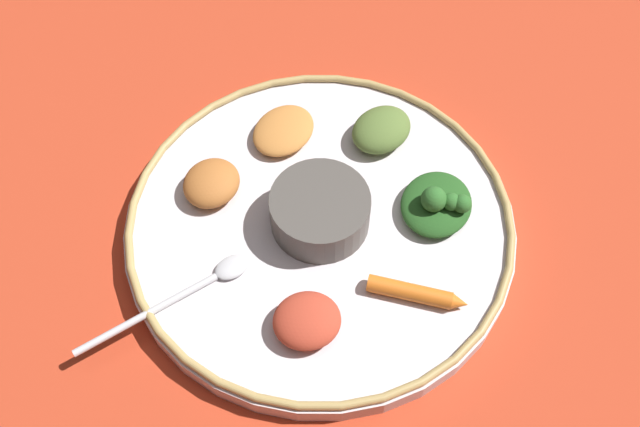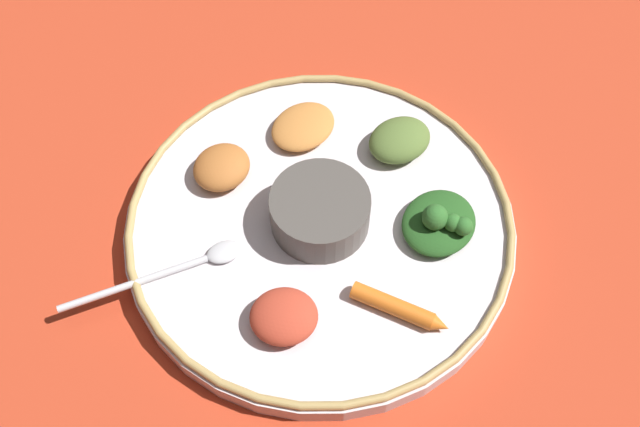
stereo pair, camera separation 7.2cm
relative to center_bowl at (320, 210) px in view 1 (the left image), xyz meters
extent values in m
plane|color=#B7381E|center=(0.00, 0.00, -0.04)|extent=(2.40, 2.40, 0.00)
cylinder|color=silver|center=(0.00, 0.00, -0.03)|extent=(0.39, 0.39, 0.02)
torus|color=tan|center=(0.00, 0.00, -0.02)|extent=(0.38, 0.38, 0.01)
cylinder|color=#4C4742|center=(0.00, 0.00, 0.00)|extent=(0.10, 0.10, 0.04)
cylinder|color=#99471E|center=(0.00, 0.00, 0.02)|extent=(0.09, 0.09, 0.01)
ellipsoid|color=silver|center=(-0.10, -0.03, -0.02)|extent=(0.04, 0.03, 0.01)
cylinder|color=silver|center=(-0.18, -0.05, -0.02)|extent=(0.14, 0.05, 0.01)
ellipsoid|color=#23511E|center=(0.11, -0.02, -0.01)|extent=(0.10, 0.11, 0.02)
sphere|color=#2D6628|center=(0.12, -0.03, 0.00)|extent=(0.02, 0.02, 0.02)
sphere|color=#2D6628|center=(0.11, -0.02, 0.01)|extent=(0.03, 0.03, 0.03)
sphere|color=#2D6628|center=(0.13, -0.04, 0.00)|extent=(0.02, 0.02, 0.02)
cylinder|color=orange|center=(0.06, -0.10, -0.01)|extent=(0.08, 0.05, 0.02)
cone|color=orange|center=(0.10, -0.13, -0.01)|extent=(0.02, 0.02, 0.01)
ellipsoid|color=#B73D28|center=(-0.04, -0.10, -0.01)|extent=(0.06, 0.06, 0.03)
ellipsoid|color=#C67A38|center=(-0.01, 0.11, -0.01)|extent=(0.09, 0.09, 0.02)
ellipsoid|color=#B2662D|center=(-0.09, 0.07, -0.01)|extent=(0.08, 0.08, 0.03)
ellipsoid|color=#567033|center=(0.09, 0.08, -0.01)|extent=(0.09, 0.08, 0.03)
camera|label=1|loc=(-0.11, -0.37, 0.60)|focal=41.81mm
camera|label=2|loc=(-0.04, -0.38, 0.60)|focal=41.81mm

